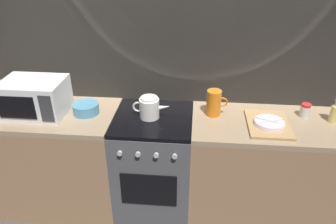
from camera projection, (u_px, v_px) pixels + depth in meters
ground_plane at (155, 205)px, 2.88m from camera, size 8.00×8.00×0.00m
back_wall at (157, 65)px, 2.59m from camera, size 3.60×0.05×2.40m
counter_left at (49, 158)px, 2.74m from camera, size 1.20×0.60×0.90m
stove_unit at (154, 165)px, 2.66m from camera, size 0.60×0.63×0.90m
counter_right at (265, 171)px, 2.59m from camera, size 1.20×0.60×0.90m
microwave at (35, 97)px, 2.44m from camera, size 0.46×0.35×0.27m
kettle at (149, 108)px, 2.41m from camera, size 0.28×0.15×0.17m
mixing_bowl at (86, 108)px, 2.49m from camera, size 0.20×0.20×0.08m
pitcher at (214, 103)px, 2.44m from camera, size 0.16×0.11×0.20m
dish_pile at (269, 124)px, 2.33m from camera, size 0.30×0.40×0.06m
spice_jar at (305, 110)px, 2.43m from camera, size 0.08×0.08×0.10m
spray_bottle at (335, 112)px, 2.35m from camera, size 0.08×0.06×0.20m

